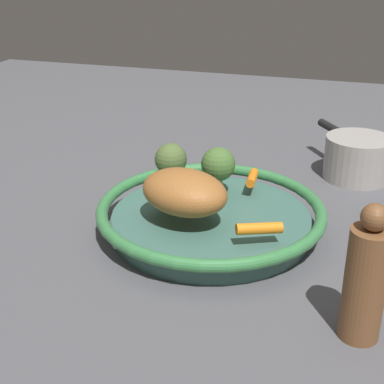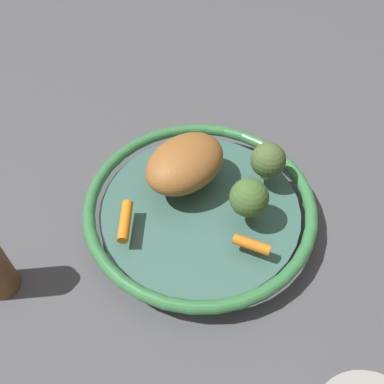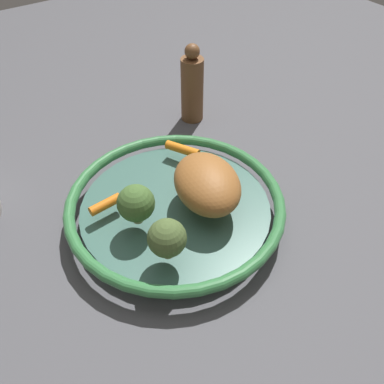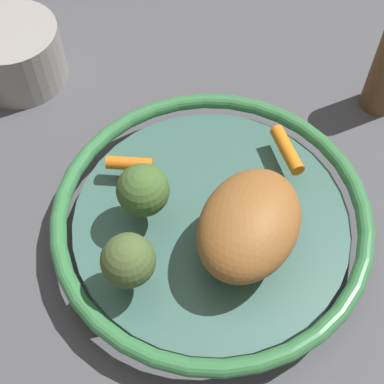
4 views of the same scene
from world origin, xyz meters
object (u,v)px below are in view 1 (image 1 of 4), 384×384
at_px(baby_carrot_center, 252,178).
at_px(saucepan, 357,157).
at_px(broccoli_floret_large, 171,160).
at_px(pepper_mill, 366,280).
at_px(broccoli_floret_small, 218,164).
at_px(baby_carrot_left, 259,228).
at_px(serving_bowl, 211,216).
at_px(roast_chicken_piece, 184,192).

bearing_deg(baby_carrot_center, saucepan, -130.32).
bearing_deg(broccoli_floret_large, pepper_mill, 140.44).
bearing_deg(baby_carrot_center, broccoli_floret_large, 12.73).
distance_m(baby_carrot_center, broccoli_floret_small, 0.07).
xyz_separation_m(baby_carrot_left, baby_carrot_center, (0.05, -0.17, -0.00)).
xyz_separation_m(baby_carrot_left, pepper_mill, (-0.14, 0.12, 0.02)).
xyz_separation_m(serving_bowl, baby_carrot_center, (-0.04, -0.10, 0.03)).
relative_size(serving_bowl, roast_chicken_piece, 2.62).
xyz_separation_m(serving_bowl, broccoli_floret_large, (0.09, -0.07, 0.06)).
distance_m(broccoli_floret_large, saucepan, 0.37).
distance_m(baby_carrot_left, broccoli_floret_small, 0.18).
bearing_deg(roast_chicken_piece, saucepan, -125.34).
height_order(baby_carrot_left, baby_carrot_center, baby_carrot_left).
bearing_deg(baby_carrot_center, serving_bowl, 66.54).
height_order(baby_carrot_center, saucepan, saucepan).
bearing_deg(serving_bowl, roast_chicken_piece, 54.10).
relative_size(roast_chicken_piece, baby_carrot_left, 2.10).
relative_size(broccoli_floret_small, broccoli_floret_large, 1.02).
height_order(roast_chicken_piece, baby_carrot_center, roast_chicken_piece).
bearing_deg(broccoli_floret_large, saucepan, -143.05).
height_order(baby_carrot_center, broccoli_floret_small, broccoli_floret_small).
bearing_deg(pepper_mill, serving_bowl, -40.12).
height_order(baby_carrot_left, broccoli_floret_small, broccoli_floret_small).
xyz_separation_m(baby_carrot_center, saucepan, (-0.16, -0.19, -0.01)).
distance_m(broccoli_floret_small, pepper_mill, 0.36).
relative_size(roast_chicken_piece, broccoli_floret_large, 2.13).
height_order(serving_bowl, baby_carrot_center, baby_carrot_center).
bearing_deg(roast_chicken_piece, broccoli_floret_small, -100.69).
bearing_deg(roast_chicken_piece, serving_bowl, -125.90).
bearing_deg(baby_carrot_center, roast_chicken_piece, 62.62).
xyz_separation_m(broccoli_floret_large, saucepan, (-0.30, -0.22, -0.04)).
distance_m(roast_chicken_piece, baby_carrot_left, 0.13).
distance_m(baby_carrot_left, baby_carrot_center, 0.18).
bearing_deg(broccoli_floret_large, baby_carrot_center, -167.27).
xyz_separation_m(roast_chicken_piece, broccoli_floret_large, (0.06, -0.11, 0.00)).
bearing_deg(pepper_mill, baby_carrot_left, -40.28).
bearing_deg(roast_chicken_piece, baby_carrot_left, 164.08).
distance_m(roast_chicken_piece, broccoli_floret_small, 0.11).
height_order(baby_carrot_left, pepper_mill, pepper_mill).
bearing_deg(baby_carrot_left, serving_bowl, -39.87).
relative_size(baby_carrot_center, broccoli_floret_small, 0.80).
bearing_deg(baby_carrot_left, roast_chicken_piece, -15.92).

